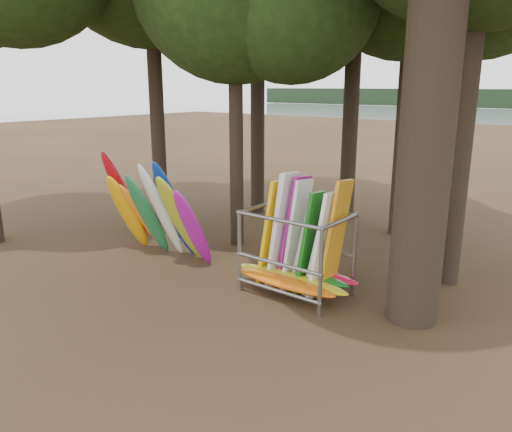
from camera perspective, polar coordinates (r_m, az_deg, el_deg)
The scene contains 3 objects.
ground at distance 13.14m, azimuth -5.94°, elevation -6.86°, with size 120.00×120.00×0.00m, color #47331E.
kayak_row at distance 14.41m, azimuth -11.57°, elevation 0.36°, with size 3.82×1.98×3.13m.
storage_rack at distance 11.81m, azimuth 4.69°, elevation -4.37°, with size 3.05×1.50×2.89m.
Camera 1 is at (8.60, -8.68, 4.81)m, focal length 35.00 mm.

